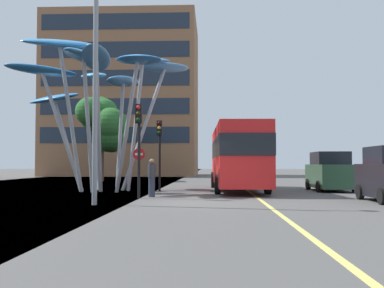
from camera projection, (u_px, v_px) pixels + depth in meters
ground at (186, 204)px, 17.68m from camera, size 120.00×240.00×0.10m
red_bus at (237, 154)px, 25.54m from camera, size 2.90×10.80×3.65m
leaf_sculpture at (96, 78)px, 25.35m from camera, size 10.02×8.66×8.21m
traffic_light_kerb_near at (139, 131)px, 19.80m from camera, size 0.28×0.42×3.97m
traffic_light_kerb_far at (160, 140)px, 24.99m from camera, size 0.28×0.42×3.77m
car_parked_mid at (330, 172)px, 25.35m from camera, size 2.03×4.29×2.11m
street_lamp at (106, 60)px, 16.82m from camera, size 1.74×0.44×8.22m
tree_pavement_near at (103, 121)px, 40.52m from camera, size 4.57×4.85×7.47m
pedestrian at (152, 178)px, 20.65m from camera, size 0.34×0.34×1.68m
no_entry_sign at (139, 163)px, 23.36m from camera, size 0.60×0.12×2.24m
backdrop_building at (125, 99)px, 60.44m from camera, size 18.35×13.51×19.75m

